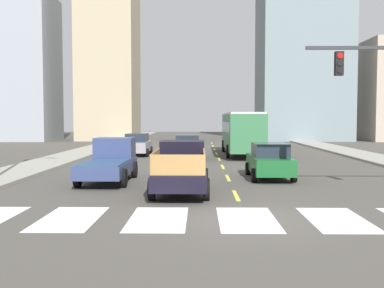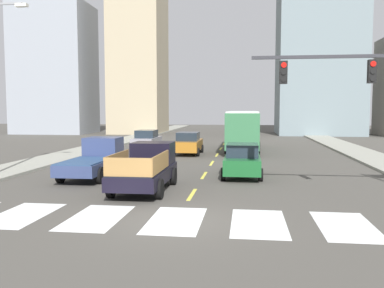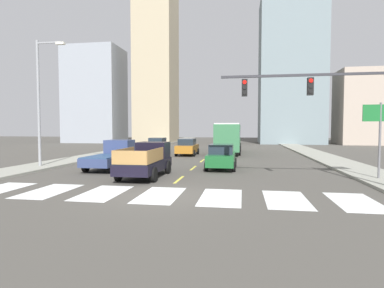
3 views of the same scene
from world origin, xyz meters
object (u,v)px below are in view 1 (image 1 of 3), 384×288
Objects in this scene: pickup_stakebed at (181,168)px; sedan_near_right at (137,144)px; pickup_dark at (110,161)px; sedan_near_left at (188,147)px; city_bus at (242,130)px; sedan_mid at (270,161)px.

sedan_near_right is (-4.11, 17.07, -0.08)m from pickup_stakebed.
pickup_dark is 1.18× the size of sedan_near_left.
sedan_near_right is 1.00× the size of sedan_near_left.
city_bus is (7.47, 14.56, 1.03)m from pickup_dark.
pickup_stakebed is 1.18× the size of sedan_near_left.
pickup_dark is 14.10m from sedan_near_right.
city_bus is 2.45× the size of sedan_near_right.
pickup_stakebed and pickup_dark have the same top height.
pickup_stakebed reaches higher than sedan_mid.
sedan_near_left is (-0.12, 14.12, -0.08)m from pickup_stakebed.
pickup_dark is at bearing 141.81° from pickup_stakebed.
sedan_near_left is at bearing -142.44° from city_bus.
sedan_near_left is at bearing 111.52° from sedan_mid.
city_bus is 13.70m from sedan_mid.
pickup_dark is at bearing -119.16° from city_bus.
city_bus is 2.45× the size of sedan_near_left.
sedan_mid and sedan_near_right have the same top height.
pickup_stakebed is at bearing -77.45° from sedan_near_right.
pickup_stakebed is at bearing -104.92° from city_bus.
city_bus is at bearing 61.95° from pickup_dark.
pickup_stakebed is at bearing -137.68° from sedan_mid.
sedan_mid is 11.08m from sedan_near_left.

